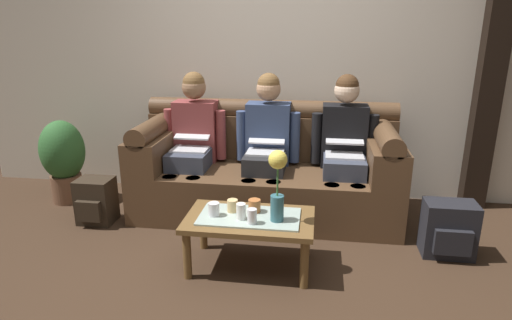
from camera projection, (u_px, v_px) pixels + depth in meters
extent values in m
plane|color=#382619|center=(245.00, 282.00, 2.85)|extent=(14.00, 14.00, 0.00)
cube|color=beige|center=(274.00, 43.00, 4.03)|extent=(6.00, 0.12, 2.90)
cube|color=black|center=(495.00, 44.00, 3.66)|extent=(0.20, 0.20, 2.90)
cube|color=#513823|center=(266.00, 191.00, 3.83)|extent=(2.25, 0.88, 0.42)
cube|color=#513823|center=(270.00, 137.00, 4.02)|extent=(2.25, 0.22, 0.40)
cylinder|color=#513823|center=(271.00, 110.00, 3.94)|extent=(2.25, 0.18, 0.18)
cube|color=#513823|center=(156.00, 149.00, 3.86)|extent=(0.28, 0.88, 0.28)
cylinder|color=#513823|center=(154.00, 128.00, 3.80)|extent=(0.18, 0.88, 0.18)
cube|color=#513823|center=(384.00, 158.00, 3.59)|extent=(0.28, 0.88, 0.28)
cylinder|color=#513823|center=(386.00, 136.00, 3.54)|extent=(0.18, 0.88, 0.18)
cube|color=#383D4C|center=(190.00, 159.00, 3.78)|extent=(0.34, 0.40, 0.15)
cylinder|color=#383D4C|center=(171.00, 200.00, 3.63)|extent=(0.12, 0.12, 0.42)
cylinder|color=#383D4C|center=(194.00, 202.00, 3.60)|extent=(0.12, 0.12, 0.42)
cube|color=brown|center=(196.00, 131.00, 3.95)|extent=(0.38, 0.22, 0.54)
cylinder|color=brown|center=(170.00, 133.00, 3.95)|extent=(0.09, 0.09, 0.44)
cylinder|color=brown|center=(221.00, 135.00, 3.88)|extent=(0.09, 0.09, 0.44)
sphere|color=#936B4C|center=(194.00, 87.00, 3.81)|extent=(0.21, 0.21, 0.21)
sphere|color=brown|center=(194.00, 83.00, 3.80)|extent=(0.19, 0.19, 0.19)
cube|color=silver|center=(190.00, 149.00, 3.77)|extent=(0.31, 0.22, 0.02)
cube|color=silver|center=(194.00, 133.00, 3.87)|extent=(0.31, 0.21, 0.07)
cube|color=black|center=(194.00, 134.00, 3.86)|extent=(0.27, 0.18, 0.06)
cube|color=#232326|center=(265.00, 162.00, 3.69)|extent=(0.34, 0.40, 0.15)
cylinder|color=#232326|center=(249.00, 205.00, 3.54)|extent=(0.12, 0.12, 0.42)
cylinder|color=#232326|center=(273.00, 206.00, 3.51)|extent=(0.12, 0.12, 0.42)
cube|color=navy|center=(268.00, 133.00, 3.86)|extent=(0.38, 0.22, 0.54)
cylinder|color=navy|center=(242.00, 136.00, 3.86)|extent=(0.09, 0.09, 0.44)
cylinder|color=navy|center=(295.00, 138.00, 3.79)|extent=(0.09, 0.09, 0.44)
sphere|color=tan|center=(269.00, 89.00, 3.72)|extent=(0.21, 0.21, 0.21)
sphere|color=brown|center=(269.00, 84.00, 3.71)|extent=(0.19, 0.19, 0.19)
cube|color=silver|center=(265.00, 152.00, 3.68)|extent=(0.31, 0.22, 0.02)
cube|color=silver|center=(268.00, 136.00, 3.80)|extent=(0.31, 0.20, 0.10)
cube|color=black|center=(267.00, 137.00, 3.79)|extent=(0.27, 0.17, 0.08)
cube|color=#383D4C|center=(344.00, 166.00, 3.60)|extent=(0.34, 0.40, 0.15)
cylinder|color=#383D4C|center=(330.00, 210.00, 3.45)|extent=(0.12, 0.12, 0.42)
cylinder|color=#383D4C|center=(356.00, 211.00, 3.42)|extent=(0.12, 0.12, 0.42)
cube|color=black|center=(344.00, 136.00, 3.77)|extent=(0.38, 0.22, 0.54)
cylinder|color=black|center=(316.00, 138.00, 3.77)|extent=(0.09, 0.09, 0.44)
cylinder|color=black|center=(372.00, 140.00, 3.70)|extent=(0.09, 0.09, 0.44)
sphere|color=beige|center=(347.00, 91.00, 3.63)|extent=(0.21, 0.21, 0.21)
sphere|color=#472D19|center=(347.00, 86.00, 3.62)|extent=(0.19, 0.19, 0.19)
cube|color=silver|center=(344.00, 156.00, 3.59)|extent=(0.31, 0.22, 0.02)
cube|color=silver|center=(344.00, 139.00, 3.68)|extent=(0.31, 0.21, 0.06)
cube|color=black|center=(344.00, 139.00, 3.67)|extent=(0.27, 0.18, 0.04)
cube|color=brown|center=(249.00, 220.00, 2.94)|extent=(0.87, 0.51, 0.04)
cube|color=#9EB2A8|center=(249.00, 217.00, 2.94)|extent=(0.68, 0.36, 0.01)
cylinder|color=brown|center=(187.00, 255.00, 2.86)|extent=(0.06, 0.06, 0.33)
cylinder|color=brown|center=(304.00, 264.00, 2.75)|extent=(0.06, 0.06, 0.33)
cylinder|color=brown|center=(203.00, 227.00, 3.25)|extent=(0.06, 0.06, 0.33)
cylinder|color=brown|center=(307.00, 234.00, 3.14)|extent=(0.06, 0.06, 0.33)
cylinder|color=#336672|center=(277.00, 208.00, 2.84)|extent=(0.09, 0.09, 0.17)
cylinder|color=#3D7538|center=(278.00, 181.00, 2.78)|extent=(0.01, 0.01, 0.20)
sphere|color=#E5CC4C|center=(278.00, 160.00, 2.74)|extent=(0.12, 0.12, 0.12)
cylinder|color=silver|center=(214.00, 209.00, 2.93)|extent=(0.07, 0.07, 0.09)
cylinder|color=silver|center=(252.00, 216.00, 2.81)|extent=(0.06, 0.06, 0.10)
cylinder|color=white|center=(241.00, 211.00, 2.87)|extent=(0.06, 0.06, 0.11)
cylinder|color=#B26633|center=(254.00, 206.00, 2.98)|extent=(0.08, 0.08, 0.09)
cylinder|color=#DBB77A|center=(233.00, 206.00, 2.99)|extent=(0.07, 0.07, 0.09)
cube|color=black|center=(448.00, 229.00, 3.14)|extent=(0.36, 0.23, 0.40)
cube|color=black|center=(453.00, 243.00, 3.03)|extent=(0.25, 0.05, 0.18)
cube|color=#2D2319|center=(96.00, 201.00, 3.67)|extent=(0.29, 0.23, 0.38)
cube|color=#2D2319|center=(89.00, 211.00, 3.56)|extent=(0.20, 0.05, 0.17)
cylinder|color=brown|center=(67.00, 188.00, 4.13)|extent=(0.28, 0.28, 0.26)
ellipsoid|color=#2D602D|center=(62.00, 150.00, 4.02)|extent=(0.40, 0.40, 0.56)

